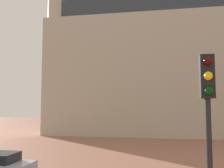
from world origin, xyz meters
TOP-DOWN VIEW (x-y plane):
  - landmark_building at (1.45, 32.37)m, footprint 28.05×10.65m
  - traffic_light_pole at (3.52, 2.42)m, footprint 0.28×0.34m

SIDE VIEW (x-z plane):
  - traffic_light_pole at x=3.52m, z-range 0.97..5.96m
  - landmark_building at x=1.45m, z-range -7.39..27.86m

